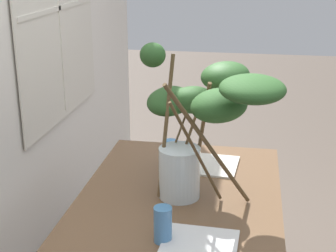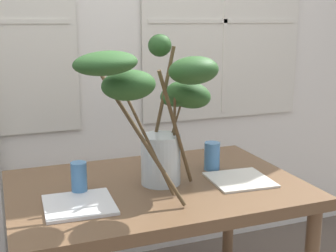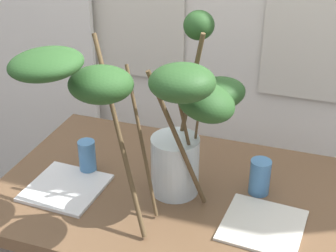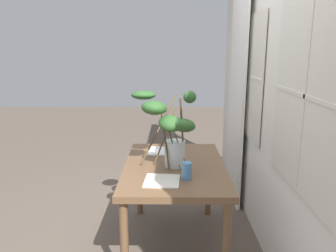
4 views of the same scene
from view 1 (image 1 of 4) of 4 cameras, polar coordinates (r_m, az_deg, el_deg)
The scene contains 6 objects.
dining_table at distance 2.13m, azimuth 1.18°, elevation -10.23°, with size 1.23×0.83×0.74m.
vase_with_branches at distance 1.94m, azimuth 3.41°, elevation 1.02°, with size 0.70×0.62×0.63m.
drinking_glass_blue_left at distance 1.78m, azimuth -0.59°, elevation -11.04°, with size 0.06×0.06×0.13m, color #4C84BC.
drinking_glass_blue_right at distance 2.35m, azimuth 0.28°, elevation -3.19°, with size 0.07×0.07×0.13m, color #4C84BC.
plate_square_left at distance 1.77m, azimuth 3.48°, elevation -13.46°, with size 0.26×0.26×0.01m, color white.
plate_square_right at distance 2.39m, azimuth 4.75°, elevation -4.39°, with size 0.25×0.25×0.01m, color silver.
Camera 1 is at (-1.83, -0.27, 1.70)m, focal length 54.07 mm.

